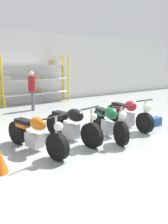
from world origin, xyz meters
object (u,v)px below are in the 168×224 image
at_px(motorcycle_orange, 36,134).
at_px(motorcycle_black, 72,125).
at_px(toolbox, 155,121).
at_px(shelving_rack, 37,78).
at_px(person_browsing, 32,88).
at_px(motorcycle_green, 109,121).
at_px(motorcycle_red, 128,114).

relative_size(motorcycle_orange, motorcycle_black, 1.03).
bearing_deg(motorcycle_black, toolbox, 71.95).
xyz_separation_m(shelving_rack, motorcycle_orange, (-2.56, -5.98, -0.85)).
distance_m(motorcycle_black, person_browsing, 4.41).
xyz_separation_m(motorcycle_black, toolbox, (3.04, -0.30, -0.30)).
xyz_separation_m(motorcycle_orange, motorcycle_green, (2.08, -0.20, 0.04)).
distance_m(shelving_rack, motorcycle_orange, 6.56).
bearing_deg(shelving_rack, motorcycle_red, -83.32).
relative_size(motorcycle_black, motorcycle_green, 1.02).
height_order(motorcycle_black, toolbox, motorcycle_black).
distance_m(motorcycle_orange, person_browsing, 4.78).
height_order(motorcycle_orange, motorcycle_green, motorcycle_green).
distance_m(motorcycle_orange, toolbox, 4.12).
height_order(motorcycle_red, toolbox, motorcycle_red).
height_order(motorcycle_green, toolbox, motorcycle_green).
bearing_deg(person_browsing, toolbox, 134.80).
relative_size(shelving_rack, toolbox, 8.07).
bearing_deg(motorcycle_red, motorcycle_orange, -83.58).
xyz_separation_m(motorcycle_black, motorcycle_red, (2.17, 0.09, -0.00)).
xyz_separation_m(motorcycle_black, motorcycle_green, (1.01, -0.31, 0.02)).
xyz_separation_m(motorcycle_orange, motorcycle_red, (3.24, 0.20, 0.01)).
height_order(person_browsing, toolbox, person_browsing).
distance_m(shelving_rack, toolbox, 6.46).
bearing_deg(person_browsing, motorcycle_green, 112.01).
xyz_separation_m(motorcycle_orange, toolbox, (4.11, -0.19, -0.28)).
distance_m(motorcycle_black, motorcycle_red, 2.17).
xyz_separation_m(motorcycle_black, person_browsing, (0.62, 4.33, 0.56)).
bearing_deg(motorcycle_green, shelving_rack, -170.52).
distance_m(shelving_rack, motorcycle_black, 6.12).
xyz_separation_m(shelving_rack, toolbox, (1.55, -6.17, -1.13)).
relative_size(motorcycle_orange, person_browsing, 1.22).
height_order(motorcycle_orange, person_browsing, person_browsing).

